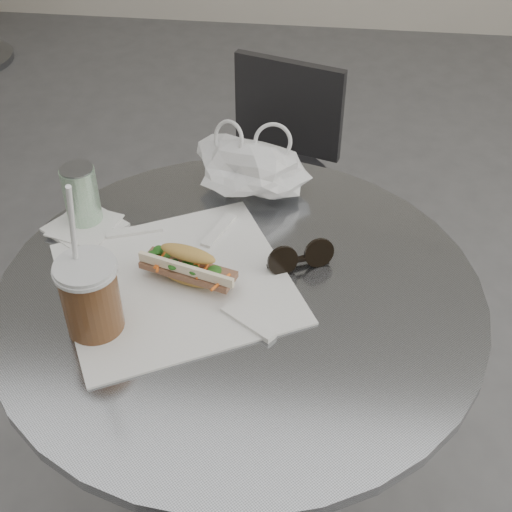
# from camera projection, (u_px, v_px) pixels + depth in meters

# --- Properties ---
(cafe_table) EXTENTS (0.76, 0.76, 0.74)m
(cafe_table) POSITION_uv_depth(u_px,v_px,m) (242.00, 402.00, 1.28)
(cafe_table) COLOR slate
(cafe_table) RESTS_ON ground
(chair_far) EXTENTS (0.39, 0.41, 0.71)m
(chair_far) POSITION_uv_depth(u_px,v_px,m) (266.00, 216.00, 1.94)
(chair_far) COLOR #302F32
(chair_far) RESTS_ON ground
(sandwich_paper) EXTENTS (0.45, 0.45, 0.00)m
(sandwich_paper) POSITION_uv_depth(u_px,v_px,m) (176.00, 283.00, 1.12)
(sandwich_paper) COLOR white
(sandwich_paper) RESTS_ON cafe_table
(banh_mi) EXTENTS (0.20, 0.12, 0.06)m
(banh_mi) POSITION_uv_depth(u_px,v_px,m) (188.00, 266.00, 1.10)
(banh_mi) COLOR tan
(banh_mi) RESTS_ON sandwich_paper
(iced_coffee) EXTENTS (0.09, 0.09, 0.26)m
(iced_coffee) POSITION_uv_depth(u_px,v_px,m) (90.00, 296.00, 1.00)
(iced_coffee) COLOR brown
(iced_coffee) RESTS_ON cafe_table
(sunglasses) EXTENTS (0.11, 0.07, 0.05)m
(sunglasses) POSITION_uv_depth(u_px,v_px,m) (300.00, 258.00, 1.13)
(sunglasses) COLOR black
(sunglasses) RESTS_ON cafe_table
(plastic_bag) EXTENTS (0.23, 0.19, 0.10)m
(plastic_bag) POSITION_uv_depth(u_px,v_px,m) (250.00, 170.00, 1.27)
(plastic_bag) COLOR silver
(plastic_bag) RESTS_ON cafe_table
(napkin_stack) EXTENTS (0.15, 0.15, 0.01)m
(napkin_stack) POSITION_uv_depth(u_px,v_px,m) (85.00, 227.00, 1.22)
(napkin_stack) COLOR white
(napkin_stack) RESTS_ON cafe_table
(drink_can) EXTENTS (0.06, 0.06, 0.11)m
(drink_can) POSITION_uv_depth(u_px,v_px,m) (81.00, 196.00, 1.20)
(drink_can) COLOR #5EA268
(drink_can) RESTS_ON cafe_table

